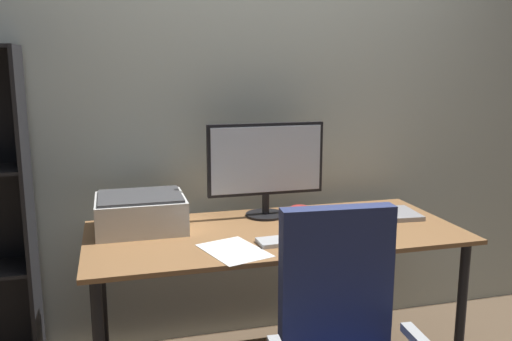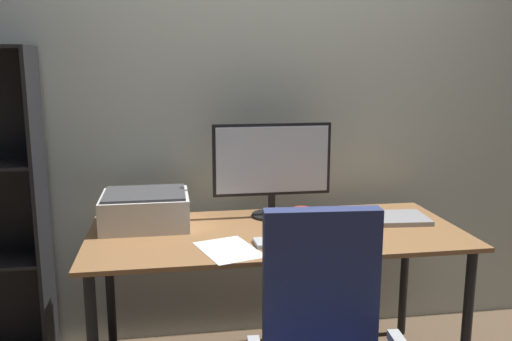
{
  "view_description": "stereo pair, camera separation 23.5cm",
  "coord_description": "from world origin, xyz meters",
  "px_view_note": "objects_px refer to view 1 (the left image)",
  "views": [
    {
      "loc": [
        -0.7,
        -2.26,
        1.49
      ],
      "look_at": [
        -0.1,
        -0.03,
        1.03
      ],
      "focal_mm": 37.83,
      "sensor_mm": 36.0,
      "label": 1
    },
    {
      "loc": [
        -0.47,
        -2.31,
        1.49
      ],
      "look_at": [
        -0.1,
        -0.03,
        1.03
      ],
      "focal_mm": 37.83,
      "sensor_mm": 36.0,
      "label": 2
    }
  ],
  "objects_px": {
    "keyboard": "(291,240)",
    "mouse": "(346,235)",
    "coffee_mug": "(300,217)",
    "printer": "(141,212)",
    "monitor": "(266,164)",
    "laptop": "(385,214)",
    "desk": "(275,246)"
  },
  "relations": [
    {
      "from": "monitor",
      "to": "printer",
      "type": "xyz_separation_m",
      "value": [
        -0.61,
        -0.06,
        -0.19
      ]
    },
    {
      "from": "desk",
      "to": "keyboard",
      "type": "bearing_deg",
      "value": -84.51
    },
    {
      "from": "mouse",
      "to": "printer",
      "type": "distance_m",
      "value": 0.93
    },
    {
      "from": "desk",
      "to": "printer",
      "type": "relative_size",
      "value": 4.23
    },
    {
      "from": "monitor",
      "to": "laptop",
      "type": "height_order",
      "value": "monitor"
    },
    {
      "from": "monitor",
      "to": "keyboard",
      "type": "xyz_separation_m",
      "value": [
        -0.01,
        -0.42,
        -0.26
      ]
    },
    {
      "from": "coffee_mug",
      "to": "laptop",
      "type": "distance_m",
      "value": 0.48
    },
    {
      "from": "desk",
      "to": "monitor",
      "type": "distance_m",
      "value": 0.42
    },
    {
      "from": "desk",
      "to": "mouse",
      "type": "height_order",
      "value": "mouse"
    },
    {
      "from": "coffee_mug",
      "to": "printer",
      "type": "xyz_separation_m",
      "value": [
        -0.71,
        0.18,
        0.03
      ]
    },
    {
      "from": "monitor",
      "to": "mouse",
      "type": "relative_size",
      "value": 6.07
    },
    {
      "from": "mouse",
      "to": "printer",
      "type": "height_order",
      "value": "printer"
    },
    {
      "from": "desk",
      "to": "printer",
      "type": "distance_m",
      "value": 0.64
    },
    {
      "from": "keyboard",
      "to": "mouse",
      "type": "bearing_deg",
      "value": -7.07
    },
    {
      "from": "monitor",
      "to": "printer",
      "type": "distance_m",
      "value": 0.64
    },
    {
      "from": "mouse",
      "to": "printer",
      "type": "relative_size",
      "value": 0.24
    },
    {
      "from": "keyboard",
      "to": "laptop",
      "type": "xyz_separation_m",
      "value": [
        0.58,
        0.25,
        0.0
      ]
    },
    {
      "from": "keyboard",
      "to": "printer",
      "type": "distance_m",
      "value": 0.71
    },
    {
      "from": "laptop",
      "to": "printer",
      "type": "bearing_deg",
      "value": 179.46
    },
    {
      "from": "monitor",
      "to": "mouse",
      "type": "height_order",
      "value": "monitor"
    },
    {
      "from": "desk",
      "to": "keyboard",
      "type": "distance_m",
      "value": 0.2
    },
    {
      "from": "laptop",
      "to": "monitor",
      "type": "bearing_deg",
      "value": 168.5
    },
    {
      "from": "keyboard",
      "to": "mouse",
      "type": "height_order",
      "value": "mouse"
    },
    {
      "from": "coffee_mug",
      "to": "printer",
      "type": "bearing_deg",
      "value": 165.91
    },
    {
      "from": "laptop",
      "to": "printer",
      "type": "xyz_separation_m",
      "value": [
        -1.18,
        0.11,
        0.07
      ]
    },
    {
      "from": "desk",
      "to": "coffee_mug",
      "type": "bearing_deg",
      "value": -0.23
    },
    {
      "from": "monitor",
      "to": "keyboard",
      "type": "distance_m",
      "value": 0.49
    },
    {
      "from": "monitor",
      "to": "coffee_mug",
      "type": "height_order",
      "value": "monitor"
    },
    {
      "from": "keyboard",
      "to": "laptop",
      "type": "distance_m",
      "value": 0.63
    },
    {
      "from": "mouse",
      "to": "printer",
      "type": "xyz_separation_m",
      "value": [
        -0.85,
        0.38,
        0.06
      ]
    },
    {
      "from": "keyboard",
      "to": "desk",
      "type": "bearing_deg",
      "value": 92.88
    },
    {
      "from": "mouse",
      "to": "desk",
      "type": "bearing_deg",
      "value": 128.38
    }
  ]
}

